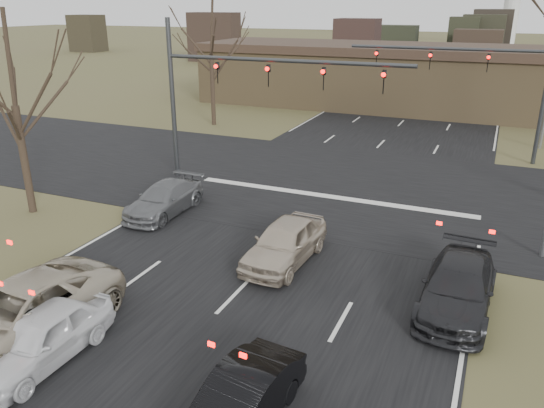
{
  "coord_description": "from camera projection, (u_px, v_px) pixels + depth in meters",
  "views": [
    {
      "loc": [
        6.87,
        -9.81,
        8.6
      ],
      "look_at": [
        -0.05,
        6.19,
        2.0
      ],
      "focal_mm": 35.0,
      "sensor_mm": 36.0,
      "label": 1
    }
  ],
  "objects": [
    {
      "name": "car_grey_ahead",
      "position": [
        164.0,
        199.0,
        23.02
      ],
      "size": [
        1.85,
        4.52,
        1.31
      ],
      "primitive_type": "imported",
      "rotation": [
        0.0,
        0.0,
        0.0
      ],
      "color": "slate",
      "rests_on": "ground"
    },
    {
      "name": "car_charcoal_sedan",
      "position": [
        458.0,
        287.0,
        15.73
      ],
      "size": [
        2.16,
        4.96,
        1.42
      ],
      "primitive_type": "imported",
      "rotation": [
        0.0,
        0.0,
        -0.04
      ],
      "color": "black",
      "rests_on": "ground"
    },
    {
      "name": "road_cross",
      "position": [
        342.0,
        184.0,
        26.89
      ],
      "size": [
        200.0,
        14.0,
        0.02
      ],
      "primitive_type": "cube",
      "color": "black",
      "rests_on": "ground"
    },
    {
      "name": "car_white_sedan",
      "position": [
        42.0,
        337.0,
        13.43
      ],
      "size": [
        1.7,
        4.08,
        1.38
      ],
      "primitive_type": "imported",
      "rotation": [
        0.0,
        0.0,
        -0.02
      ],
      "color": "white",
      "rests_on": "ground"
    },
    {
      "name": "building",
      "position": [
        443.0,
        78.0,
        44.95
      ],
      "size": [
        42.4,
        10.4,
        5.3
      ],
      "color": "olive",
      "rests_on": "ground"
    },
    {
      "name": "car_black_hatch",
      "position": [
        240.0,
        402.0,
        11.3
      ],
      "size": [
        1.71,
        3.97,
        1.27
      ],
      "primitive_type": "imported",
      "rotation": [
        0.0,
        0.0,
        -0.09
      ],
      "color": "black",
      "rests_on": "ground"
    },
    {
      "name": "car_silver_ahead",
      "position": [
        285.0,
        242.0,
        18.59
      ],
      "size": [
        2.03,
        4.54,
        1.52
      ],
      "primitive_type": "imported",
      "rotation": [
        0.0,
        0.0,
        -0.05
      ],
      "color": "beige",
      "rests_on": "ground"
    },
    {
      "name": "car_silver_suv",
      "position": [
        20.0,
        313.0,
        14.27
      ],
      "size": [
        3.19,
        6.01,
        1.61
      ],
      "primitive_type": "imported",
      "rotation": [
        0.0,
        0.0,
        -0.09
      ],
      "color": "#BDB098",
      "rests_on": "ground"
    },
    {
      "name": "ground",
      "position": [
        181.0,
        351.0,
        14.01
      ],
      "size": [
        360.0,
        360.0,
        0.0
      ],
      "primitive_type": "plane",
      "color": "brown",
      "rests_on": "ground"
    },
    {
      "name": "tree_left_far",
      "position": [
        210.0,
        23.0,
        37.7
      ],
      "size": [
        5.7,
        5.7,
        9.5
      ],
      "color": "black",
      "rests_on": "ground"
    },
    {
      "name": "mast_arm_far",
      "position": [
        493.0,
        72.0,
        29.69
      ],
      "size": [
        11.12,
        0.24,
        8.0
      ],
      "color": "#383A3D",
      "rests_on": "ground"
    },
    {
      "name": "tree_left_near",
      "position": [
        7.0,
        58.0,
        21.11
      ],
      "size": [
        5.1,
        5.1,
        8.5
      ],
      "color": "black",
      "rests_on": "ground"
    },
    {
      "name": "mast_arm_near",
      "position": [
        229.0,
        83.0,
        25.32
      ],
      "size": [
        12.12,
        0.24,
        8.0
      ],
      "color": "#383A3D",
      "rests_on": "ground"
    },
    {
      "name": "road_main",
      "position": [
        445.0,
        78.0,
        65.52
      ],
      "size": [
        14.0,
        300.0,
        0.02
      ],
      "primitive_type": "cube",
      "color": "black",
      "rests_on": "ground"
    }
  ]
}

